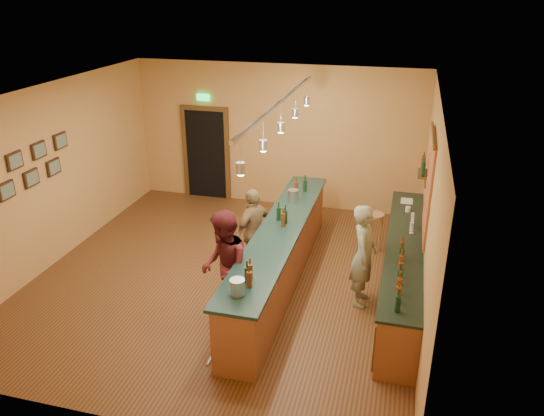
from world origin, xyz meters
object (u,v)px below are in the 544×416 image
(tasting_bar, at_px, (280,252))
(customer_b, at_px, (254,231))
(bartender, at_px, (364,256))
(back_counter, at_px, (403,268))
(bar_stool, at_px, (374,221))
(customer_a, at_px, (224,268))

(tasting_bar, distance_m, customer_b, 0.66)
(tasting_bar, relative_size, bartender, 3.01)
(back_counter, distance_m, tasting_bar, 2.03)
(back_counter, xyz_separation_m, tasting_bar, (-2.02, -0.18, 0.12))
(bartender, height_order, bar_stool, bartender)
(back_counter, bearing_deg, tasting_bar, -174.88)
(back_counter, xyz_separation_m, bartender, (-0.62, -0.41, 0.36))
(customer_a, relative_size, bar_stool, 2.30)
(back_counter, height_order, bartender, bartender)
(bartender, height_order, customer_a, customer_a)
(bartender, xyz_separation_m, bar_stool, (0.02, 1.86, -0.22))
(back_counter, relative_size, bartender, 2.69)
(customer_a, xyz_separation_m, customer_b, (0.00, 1.53, -0.10))
(back_counter, xyz_separation_m, customer_b, (-2.57, 0.13, 0.30))
(bartender, xyz_separation_m, customer_a, (-1.95, -0.99, 0.04))
(tasting_bar, bearing_deg, bar_stool, 48.88)
(tasting_bar, xyz_separation_m, bar_stool, (1.43, 1.63, 0.02))
(customer_a, distance_m, customer_b, 1.53)
(tasting_bar, relative_size, bar_stool, 6.60)
(tasting_bar, height_order, customer_b, customer_b)
(tasting_bar, bearing_deg, customer_a, -114.28)
(back_counter, height_order, customer_a, customer_a)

